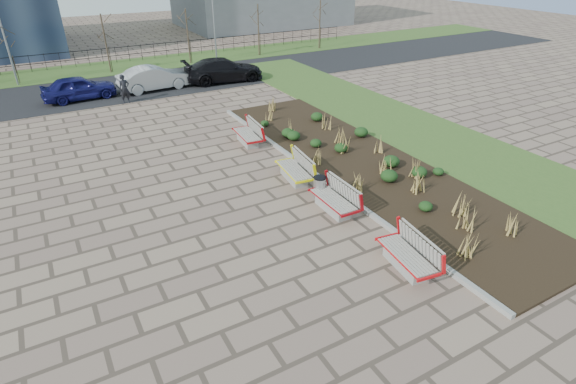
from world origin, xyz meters
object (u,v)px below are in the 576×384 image
bench_d (247,133)px  litter_bin (320,188)px  bench_b (333,198)px  car_silver (154,78)px  bench_a (407,253)px  pedestrian (125,89)px  bench_c (294,168)px  car_black (223,70)px  lamp_west (5,38)px  lamp_east (214,22)px  car_blue (79,88)px

bench_d → litter_bin: (0.09, -6.02, -0.09)m
bench_b → car_silver: size_ratio=0.47×
bench_a → bench_b: 3.63m
bench_b → car_silver: 18.05m
bench_d → pedestrian: pedestrian is taller
bench_b → bench_c: same height
bench_d → litter_bin: bearing=-84.5°
bench_c → car_black: 15.35m
lamp_west → bench_d: bearing=-61.4°
bench_b → car_silver: car_silver is taller
litter_bin → car_silver: (-1.44, 17.00, 0.35)m
litter_bin → lamp_west: 24.42m
bench_c → pedestrian: (-3.57, 13.43, 0.33)m
bench_c → lamp_east: size_ratio=0.35×
litter_bin → bench_c: bearing=93.0°
bench_c → lamp_west: size_ratio=0.35×
lamp_west → pedestrian: bearing=-53.6°
pedestrian → lamp_west: size_ratio=0.28×
pedestrian → lamp_east: (8.57, 7.38, 2.21)m
lamp_east → bench_d: bearing=-106.9°
bench_c → bench_d: 4.32m
bench_d → lamp_east: size_ratio=0.35×
car_blue → lamp_west: (-3.19, 5.43, 2.31)m
bench_d → lamp_west: lamp_west is taller
car_blue → car_silver: 4.46m
bench_b → bench_d: 7.02m
bench_b → lamp_west: (-9.00, 23.51, 2.54)m
bench_a → bench_c: 6.32m
bench_c → car_blue: 16.45m
lamp_east → car_blue: bearing=-153.3°
bench_a → lamp_west: size_ratio=0.35×
bench_d → lamp_east: lamp_east is taller
car_black → lamp_west: size_ratio=0.88×
car_black → lamp_east: size_ratio=0.88×
car_black → bench_b: bearing=175.1°
pedestrian → car_blue: pedestrian is taller
pedestrian → lamp_west: 9.43m
car_black → lamp_west: lamp_west is taller
car_silver → car_blue: bearing=84.4°
bench_d → car_silver: bearing=101.6°
bench_c → litter_bin: bench_c is taller
bench_d → bench_c: bearing=-85.4°
bench_c → litter_bin: (0.09, -1.70, -0.09)m
car_black → lamp_east: bearing=-11.5°
bench_c → bench_d: same height
pedestrian → lamp_east: bearing=37.1°
bench_a → bench_d: size_ratio=1.00×
litter_bin → pedestrian: pedestrian is taller
lamp_east → car_black: bearing=-106.9°
bench_b → lamp_east: lamp_east is taller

